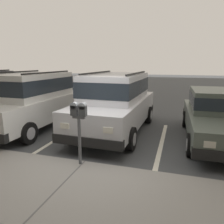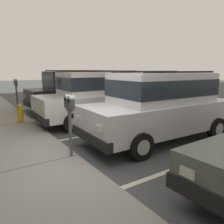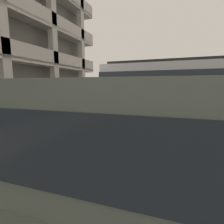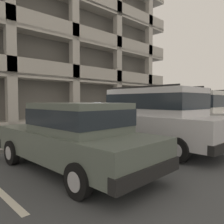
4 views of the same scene
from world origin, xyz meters
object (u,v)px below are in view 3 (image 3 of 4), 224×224
Objects in this scene: silver_suv at (166,102)px; blue_coupe at (172,92)px; dark_hatchback at (160,95)px; fire_hydrant at (108,105)px; parking_meter_near at (67,96)px; parking_meter_far at (126,89)px; red_sedan at (151,173)px.

silver_suv is 6.15m from blue_coupe.
dark_hatchback is 6.87× the size of fire_hydrant.
parking_meter_far is at bearing -0.27° from parking_meter_near.
dark_hatchback is 3.18m from blue_coupe.
parking_meter_near is 0.92× the size of parking_meter_far.
dark_hatchback is at bearing -110.91° from fire_hydrant.
parking_meter_far is (6.33, 2.83, 0.17)m from silver_suv.
dark_hatchback is (6.16, 0.49, 0.27)m from red_sedan.
red_sedan is 9.94m from parking_meter_far.
dark_hatchback is 3.87m from parking_meter_near.
silver_suv is 1.00× the size of blue_coupe.
parking_meter_near is at bearing 41.17° from red_sedan.
silver_suv reaches higher than fire_hydrant.
blue_coupe is 3.44× the size of parking_meter_near.
silver_suv and blue_coupe have the same top height.
blue_coupe is at bearing -1.12° from red_sedan.
red_sedan is at bearing 178.65° from blue_coupe.
dark_hatchback is 3.42× the size of parking_meter_near.
parking_meter_far is at bearing 84.48° from blue_coupe.
dark_hatchback is 3.00m from fire_hydrant.
fire_hydrant is (1.05, 2.74, -0.62)m from dark_hatchback.
silver_suv reaches higher than parking_meter_near.
dark_hatchback is 4.12m from parking_meter_far.
silver_suv is at bearing -155.86° from parking_meter_far.
silver_suv and dark_hatchback have the same top height.
parking_meter_far is (9.50, 2.91, 0.44)m from red_sedan.
parking_meter_far is 2.19× the size of fire_hydrant.
red_sedan is 6.19m from dark_hatchback.
fire_hydrant is (-2.11, 3.15, -0.62)m from blue_coupe.
red_sedan is at bearing -177.17° from silver_suv.
parking_meter_near is at bearing 153.24° from blue_coupe.
dark_hatchback is 3.14× the size of parking_meter_far.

